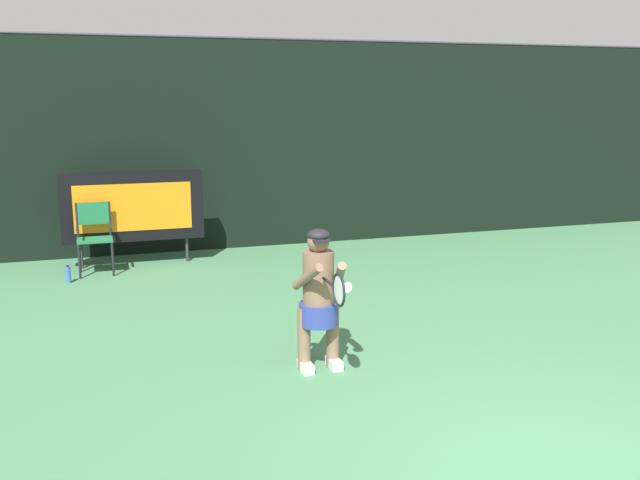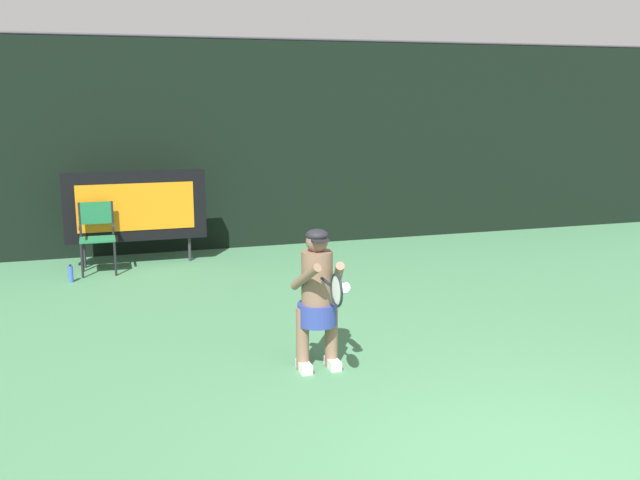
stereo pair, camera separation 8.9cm
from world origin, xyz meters
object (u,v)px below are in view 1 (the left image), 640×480
Objects in this scene: umpire_chair at (94,234)px; tennis_racket at (338,289)px; water_bottle at (68,275)px; tennis_player at (319,295)px; scoreboard at (133,207)px.

tennis_racket reaches higher than umpire_chair.
umpire_chair is 1.79× the size of tennis_racket.
water_bottle is at bearing 104.70° from tennis_racket.
scoreboard is at bearing 105.94° from tennis_player.
tennis_player reaches higher than tennis_racket.
tennis_player is (1.46, -5.10, -0.19)m from scoreboard.
scoreboard is 5.31m from tennis_player.
tennis_player is 0.64m from tennis_racket.
tennis_player is at bearing -59.83° from water_bottle.
water_bottle is 5.50m from tennis_racket.
tennis_racket is at bearing -91.24° from tennis_player.
tennis_player is (2.06, -4.72, 0.14)m from umpire_chair.
water_bottle is at bearing -129.93° from umpire_chair.
umpire_chair is at bearing 50.07° from water_bottle.
tennis_player is at bearing 76.61° from tennis_racket.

